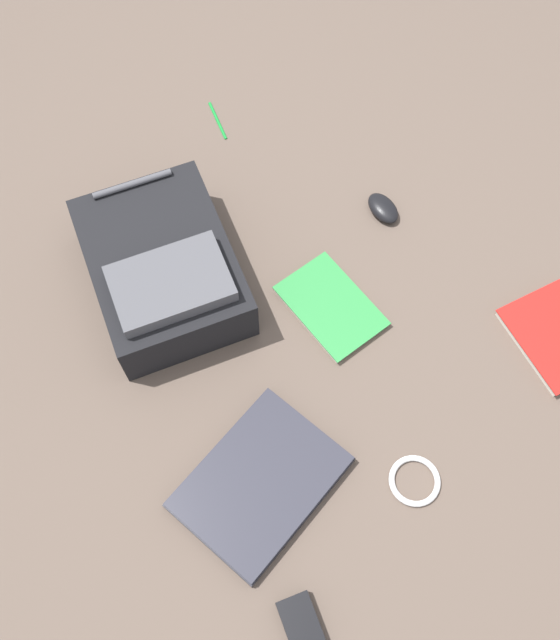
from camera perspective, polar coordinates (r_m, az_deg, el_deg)
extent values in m
plane|color=brown|center=(1.77, -1.07, 0.08)|extent=(3.94, 3.94, 0.00)
cube|color=black|center=(1.77, -9.25, 4.10)|extent=(0.45, 0.53, 0.14)
cube|color=#4C4C51|center=(1.65, -8.66, 2.86)|extent=(0.31, 0.25, 0.04)
cylinder|color=#4C4C51|center=(1.82, -11.59, 10.49)|extent=(0.19, 0.08, 0.02)
cube|color=#24242C|center=(1.63, -1.56, -12.72)|extent=(0.39, 0.31, 0.02)
cube|color=#2D2D38|center=(1.61, -1.58, -12.59)|extent=(0.38, 0.30, 0.01)
cube|color=silver|center=(1.86, 21.04, -1.25)|extent=(0.24, 0.28, 0.02)
cube|color=red|center=(1.85, 21.15, -1.11)|extent=(0.25, 0.29, 0.00)
cube|color=silver|center=(1.78, 4.03, 1.05)|extent=(0.18, 0.26, 0.01)
cube|color=#2D8C3F|center=(1.77, 4.05, 1.17)|extent=(0.18, 0.26, 0.00)
ellipsoid|color=black|center=(1.93, 8.15, 8.74)|extent=(0.08, 0.11, 0.03)
torus|color=silver|center=(1.66, 10.59, -12.38)|extent=(0.12, 0.12, 0.01)
cube|color=black|center=(1.58, 1.68, -22.91)|extent=(0.10, 0.13, 0.03)
cylinder|color=#198C33|center=(2.11, -4.95, 15.47)|extent=(0.05, 0.13, 0.01)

